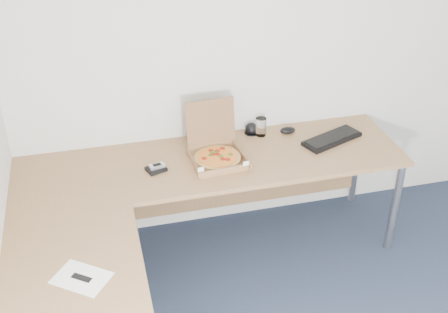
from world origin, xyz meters
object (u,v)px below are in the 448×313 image
object	(u,v)px
keyboard	(332,139)
pizza_box	(217,154)
desk	(174,210)
drinking_glass	(261,127)
wallet	(156,169)

from	to	relation	value
keyboard	pizza_box	bearing A→B (deg)	161.96
desk	drinking_glass	distance (m)	0.99
keyboard	desk	bearing A→B (deg)	-179.56
drinking_glass	keyboard	size ratio (longest dim) A/B	0.30
wallet	desk	bearing A→B (deg)	-103.42
drinking_glass	wallet	size ratio (longest dim) A/B	1.13
pizza_box	wallet	xyz separation A→B (m)	(-0.40, -0.03, -0.03)
drinking_glass	wallet	xyz separation A→B (m)	(-0.77, -0.27, -0.06)
keyboard	wallet	distance (m)	1.22
desk	pizza_box	world-z (taller)	pizza_box
pizza_box	keyboard	size ratio (longest dim) A/B	0.90
drinking_glass	keyboard	world-z (taller)	drinking_glass
desk	drinking_glass	size ratio (longest dim) A/B	19.33
desk	keyboard	world-z (taller)	keyboard
desk	keyboard	xyz separation A→B (m)	(1.17, 0.47, 0.04)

